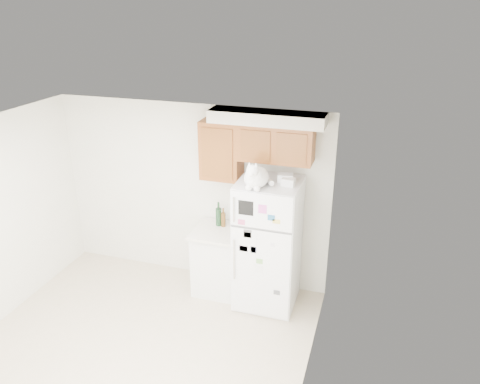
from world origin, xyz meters
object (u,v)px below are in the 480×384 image
at_px(base_counter, 219,260).
at_px(bottle_amber, 223,217).
at_px(cat, 256,177).
at_px(bottle_green, 219,214).
at_px(refrigerator, 268,244).
at_px(storage_box_back, 285,178).
at_px(storage_box_front, 288,182).

distance_m(base_counter, bottle_amber, 0.60).
bearing_deg(cat, bottle_green, 145.94).
relative_size(cat, bottle_green, 1.52).
height_order(refrigerator, bottle_amber, refrigerator).
distance_m(base_counter, storage_box_back, 1.55).
xyz_separation_m(refrigerator, bottle_amber, (-0.66, 0.19, 0.20)).
xyz_separation_m(cat, storage_box_front, (0.35, 0.17, -0.09)).
xyz_separation_m(base_counter, cat, (0.58, -0.29, 1.37)).
relative_size(cat, storage_box_front, 3.38).
relative_size(base_counter, storage_box_back, 5.11).
relative_size(base_counter, bottle_amber, 3.49).
xyz_separation_m(storage_box_back, bottle_amber, (-0.84, 0.12, -0.70)).
bearing_deg(bottle_amber, bottle_green, 169.63).
bearing_deg(bottle_green, storage_box_front, -14.20).
height_order(base_counter, bottle_green, bottle_green).
bearing_deg(bottle_green, base_counter, -73.55).
relative_size(storage_box_back, bottle_amber, 0.68).
bearing_deg(storage_box_back, cat, -142.55).
distance_m(base_counter, storage_box_front, 1.59).
bearing_deg(bottle_green, refrigerator, -15.29).
height_order(base_counter, storage_box_back, storage_box_back).
relative_size(refrigerator, cat, 3.35).
bearing_deg(bottle_green, storage_box_back, -8.43).
distance_m(storage_box_back, bottle_green, 1.13).
bearing_deg(cat, refrigerator, 63.49).
bearing_deg(bottle_amber, storage_box_back, -8.27).
height_order(cat, storage_box_back, cat).
xyz_separation_m(storage_box_front, bottle_green, (-0.96, 0.24, -0.66)).
bearing_deg(refrigerator, cat, -116.51).
distance_m(refrigerator, bottle_green, 0.79).
distance_m(storage_box_back, storage_box_front, 0.12).
height_order(bottle_green, bottle_amber, bottle_green).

